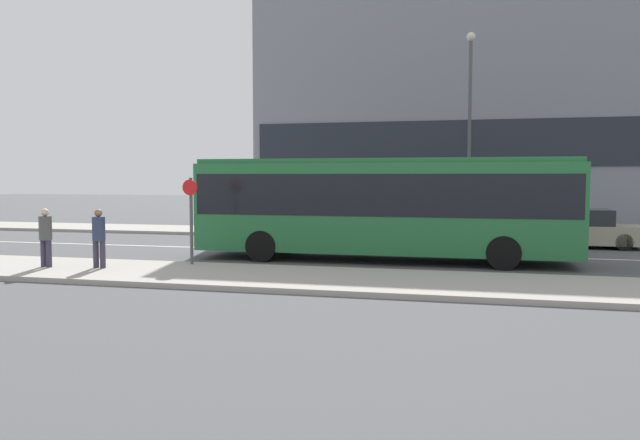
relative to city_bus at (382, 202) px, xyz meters
The scene contains 11 objects.
ground_plane 5.65m from the city_bus, 158.10° to the left, with size 120.00×120.00×0.00m, color #4F4F51.
sidewalk_near 6.77m from the city_bus, 139.45° to the right, with size 44.00×3.50×0.13m.
sidewalk_far 9.79m from the city_bus, 121.07° to the left, with size 44.00×3.50×0.13m.
lane_centerline 5.65m from the city_bus, 158.10° to the left, with size 41.80×0.16×0.01m.
apartment_block_left_tower 15.13m from the city_bus, 85.96° to the left, with size 18.67×4.97×15.20m.
city_bus is the anchor object (origin of this frame).
parked_car_0 8.56m from the city_bus, 39.69° to the left, with size 4.27×1.75×1.40m.
pedestrian_near_stop 9.70m from the city_bus, 152.90° to the right, with size 0.35×0.34×1.60m.
pedestrian_down_pavement 8.28m from the city_bus, 149.35° to the right, with size 0.35×0.34×1.60m.
bus_stop_sign 5.80m from the city_bus, 149.40° to the right, with size 0.44×0.12×2.44m.
street_lamp 8.14m from the city_bus, 70.26° to the left, with size 0.36×0.36×8.23m.
Camera 1 is at (7.67, -21.03, 2.59)m, focal length 35.00 mm.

